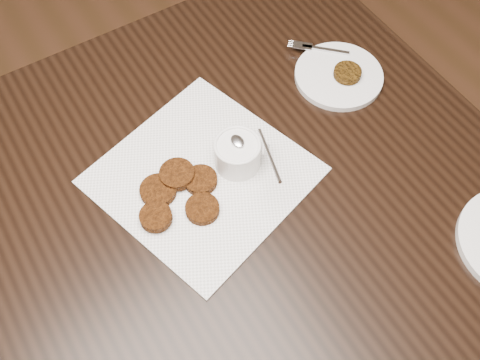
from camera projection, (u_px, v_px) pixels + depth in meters
name	position (u px, v px, depth m)	size (l,w,h in m)	color
table	(138.00, 330.00, 1.23)	(1.53, 0.98, 0.75)	black
napkin	(203.00, 175.00, 1.00)	(0.33, 0.33, 0.00)	white
sauce_ramekin	(237.00, 144.00, 0.96)	(0.11, 0.11, 0.12)	white
patty_cluster	(177.00, 188.00, 0.97)	(0.21, 0.21, 0.02)	#6B330E
plate_with_patty	(339.00, 73.00, 1.11)	(0.18, 0.18, 0.03)	white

